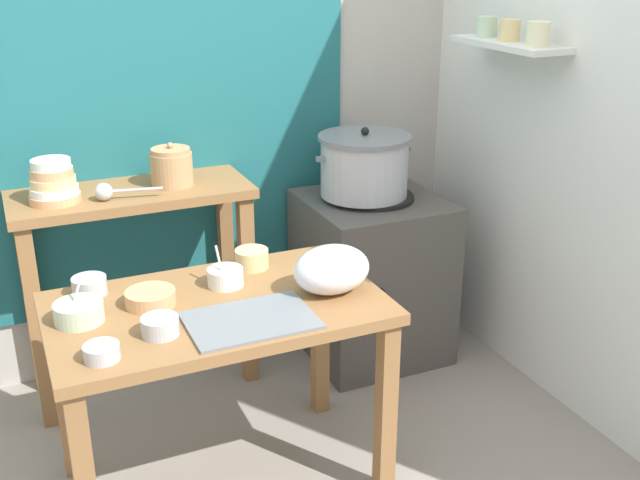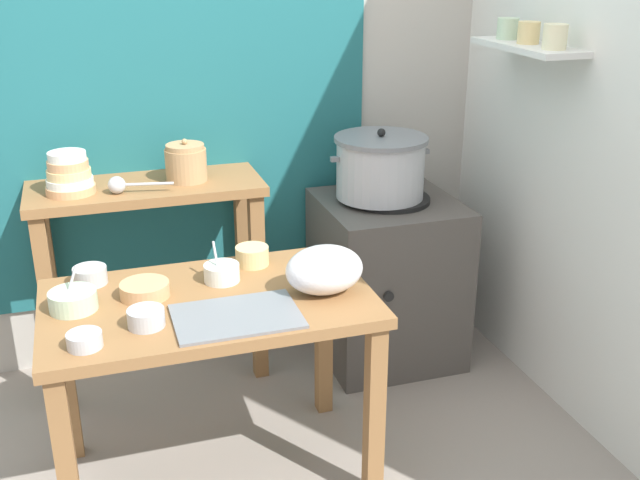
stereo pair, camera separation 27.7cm
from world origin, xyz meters
name	(u,v)px [view 2 (the right image)]	position (x,y,z in m)	size (l,w,h in m)	color
ground_plane	(251,476)	(0.00, 0.00, 0.00)	(9.00, 9.00, 0.00)	gray
wall_back	(204,72)	(0.08, 1.10, 1.30)	(4.40, 0.12, 2.60)	#B2ADA3
wall_right	(586,92)	(1.40, 0.20, 1.30)	(0.30, 3.20, 2.60)	silver
prep_table	(210,327)	(-0.11, 0.05, 0.61)	(1.10, 0.66, 0.72)	olive
back_shelf_table	(150,234)	(-0.23, 0.83, 0.68)	(0.96, 0.40, 0.90)	olive
stove_block	(387,278)	(0.81, 0.70, 0.38)	(0.60, 0.61, 0.78)	#4C4742
steamer_pot	(380,167)	(0.77, 0.72, 0.92)	(0.46, 0.41, 0.31)	#B7BABF
clay_pot	(186,163)	(-0.06, 0.83, 0.98)	(0.17, 0.17, 0.18)	tan
bowl_stack_enamel	(69,175)	(-0.52, 0.80, 0.98)	(0.19, 0.19, 0.17)	tan
ladle	(119,185)	(-0.34, 0.73, 0.94)	(0.25, 0.08, 0.07)	#B7BABF
serving_tray	(237,316)	(-0.05, -0.12, 0.72)	(0.40, 0.28, 0.01)	slate
plastic_bag	(324,270)	(0.27, -0.02, 0.80)	(0.27, 0.20, 0.17)	white
prep_bowl_0	(146,317)	(-0.33, -0.09, 0.75)	(0.12, 0.12, 0.06)	#B7BABF
prep_bowl_1	(73,300)	(-0.54, 0.10, 0.76)	(0.15, 0.15, 0.14)	#B7D1AD
prep_bowl_2	(84,339)	(-0.52, -0.17, 0.75)	(0.10, 0.10, 0.05)	#B7BABF
prep_bowl_3	(222,272)	(-0.04, 0.17, 0.75)	(0.13, 0.13, 0.14)	silver
prep_bowl_4	(145,289)	(-0.31, 0.13, 0.75)	(0.17, 0.17, 0.05)	tan
prep_bowl_5	(90,275)	(-0.48, 0.29, 0.75)	(0.12, 0.12, 0.06)	#B7BABF
prep_bowl_6	(252,255)	(0.09, 0.28, 0.76)	(0.12, 0.12, 0.07)	#E5C684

